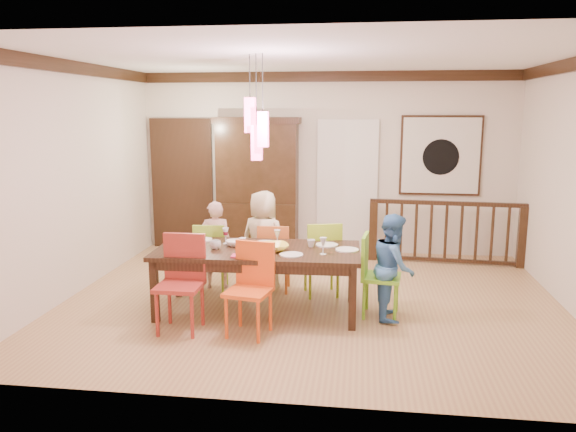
# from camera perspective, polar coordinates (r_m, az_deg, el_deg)

# --- Properties ---
(floor) EXTENTS (6.00, 6.00, 0.00)m
(floor) POSITION_cam_1_polar(r_m,az_deg,el_deg) (7.00, 2.38, -8.52)
(floor) COLOR #AC7F53
(floor) RESTS_ON ground
(ceiling) EXTENTS (6.00, 6.00, 0.00)m
(ceiling) POSITION_cam_1_polar(r_m,az_deg,el_deg) (6.63, 2.58, 15.85)
(ceiling) COLOR white
(ceiling) RESTS_ON wall_back
(wall_back) EXTENTS (6.00, 0.00, 6.00)m
(wall_back) POSITION_cam_1_polar(r_m,az_deg,el_deg) (9.14, 3.87, 5.34)
(wall_back) COLOR beige
(wall_back) RESTS_ON floor
(wall_left) EXTENTS (0.00, 5.00, 5.00)m
(wall_left) POSITION_cam_1_polar(r_m,az_deg,el_deg) (7.54, -20.91, 3.50)
(wall_left) COLOR beige
(wall_left) RESTS_ON floor
(crown_molding) EXTENTS (6.00, 5.00, 0.16)m
(crown_molding) POSITION_cam_1_polar(r_m,az_deg,el_deg) (6.63, 2.58, 15.17)
(crown_molding) COLOR black
(crown_molding) RESTS_ON wall_back
(panel_door) EXTENTS (1.04, 0.07, 2.24)m
(panel_door) POSITION_cam_1_polar(r_m,az_deg,el_deg) (9.59, -10.66, 3.03)
(panel_door) COLOR black
(panel_door) RESTS_ON wall_back
(white_doorway) EXTENTS (0.97, 0.05, 2.22)m
(white_doorway) POSITION_cam_1_polar(r_m,az_deg,el_deg) (9.14, 6.02, 2.77)
(white_doorway) COLOR silver
(white_doorway) RESTS_ON wall_back
(painting) EXTENTS (1.25, 0.06, 1.25)m
(painting) POSITION_cam_1_polar(r_m,az_deg,el_deg) (9.15, 15.24, 5.93)
(painting) COLOR black
(painting) RESTS_ON wall_back
(pendant_cluster) EXTENTS (0.27, 0.21, 1.14)m
(pendant_cluster) POSITION_cam_1_polar(r_m,az_deg,el_deg) (6.22, -3.21, 8.87)
(pendant_cluster) COLOR #EF477F
(pendant_cluster) RESTS_ON ceiling
(dining_table) EXTENTS (2.35, 1.12, 0.75)m
(dining_table) POSITION_cam_1_polar(r_m,az_deg,el_deg) (6.43, -3.07, -3.99)
(dining_table) COLOR black
(dining_table) RESTS_ON floor
(chair_far_left) EXTENTS (0.43, 0.43, 0.88)m
(chair_far_left) POSITION_cam_1_polar(r_m,az_deg,el_deg) (7.34, -7.74, -3.56)
(chair_far_left) COLOR #92C22E
(chair_far_left) RESTS_ON floor
(chair_far_mid) EXTENTS (0.41, 0.41, 0.88)m
(chair_far_mid) POSITION_cam_1_polar(r_m,az_deg,el_deg) (7.23, -1.34, -3.70)
(chair_far_mid) COLOR #C86025
(chair_far_mid) RESTS_ON floor
(chair_far_right) EXTENTS (0.53, 0.53, 0.95)m
(chair_far_right) POSITION_cam_1_polar(r_m,az_deg,el_deg) (7.06, 3.43, -3.75)
(chair_far_right) COLOR #9CC626
(chair_far_right) RESTS_ON floor
(chair_near_left) EXTENTS (0.46, 0.46, 1.01)m
(chair_near_left) POSITION_cam_1_polar(r_m,az_deg,el_deg) (5.99, -11.00, -6.21)
(chair_near_left) COLOR #A32E24
(chair_near_left) RESTS_ON floor
(chair_near_mid) EXTENTS (0.51, 0.51, 0.96)m
(chair_near_mid) POSITION_cam_1_polar(r_m,az_deg,el_deg) (5.81, -4.05, -6.91)
(chair_near_mid) COLOR #EF561A
(chair_near_mid) RESTS_ON floor
(chair_end_right) EXTENTS (0.47, 0.47, 0.93)m
(chair_end_right) POSITION_cam_1_polar(r_m,az_deg,el_deg) (6.41, 9.48, -5.46)
(chair_end_right) COLOR #7ACD28
(chair_end_right) RESTS_ON floor
(china_hutch) EXTENTS (1.39, 0.46, 2.19)m
(china_hutch) POSITION_cam_1_polar(r_m,az_deg,el_deg) (9.11, -3.12, 3.13)
(china_hutch) COLOR black
(china_hutch) RESTS_ON floor
(balustrade) EXTENTS (2.31, 0.26, 0.96)m
(balustrade) POSITION_cam_1_polar(r_m,az_deg,el_deg) (8.82, 15.74, -1.50)
(balustrade) COLOR black
(balustrade) RESTS_ON floor
(person_far_left) EXTENTS (0.47, 0.36, 1.15)m
(person_far_left) POSITION_cam_1_polar(r_m,az_deg,el_deg) (7.38, -7.37, -2.91)
(person_far_left) COLOR beige
(person_far_left) RESTS_ON floor
(person_far_mid) EXTENTS (0.72, 0.57, 1.30)m
(person_far_mid) POSITION_cam_1_polar(r_m,az_deg,el_deg) (7.25, -2.53, -2.50)
(person_far_mid) COLOR beige
(person_far_mid) RESTS_ON floor
(person_end_right) EXTENTS (0.46, 0.58, 1.19)m
(person_end_right) POSITION_cam_1_polar(r_m,az_deg,el_deg) (6.37, 10.66, -5.06)
(person_end_right) COLOR #447EC0
(person_end_right) RESTS_ON floor
(serving_bowl) EXTENTS (0.43, 0.43, 0.08)m
(serving_bowl) POSITION_cam_1_polar(r_m,az_deg,el_deg) (6.30, -1.47, -3.19)
(serving_bowl) COLOR yellow
(serving_bowl) RESTS_ON dining_table
(small_bowl) EXTENTS (0.24, 0.24, 0.06)m
(small_bowl) POSITION_cam_1_polar(r_m,az_deg,el_deg) (6.56, -5.43, -2.76)
(small_bowl) COLOR white
(small_bowl) RESTS_ON dining_table
(cup_left) EXTENTS (0.16, 0.16, 0.10)m
(cup_left) POSITION_cam_1_polar(r_m,az_deg,el_deg) (6.43, -7.38, -2.92)
(cup_left) COLOR silver
(cup_left) RESTS_ON dining_table
(cup_right) EXTENTS (0.12, 0.12, 0.09)m
(cup_right) POSITION_cam_1_polar(r_m,az_deg,el_deg) (6.48, 2.36, -2.79)
(cup_right) COLOR silver
(cup_right) RESTS_ON dining_table
(plate_far_left) EXTENTS (0.26, 0.26, 0.01)m
(plate_far_left) POSITION_cam_1_polar(r_m,az_deg,el_deg) (6.89, -8.78, -2.38)
(plate_far_left) COLOR white
(plate_far_left) RESTS_ON dining_table
(plate_far_mid) EXTENTS (0.26, 0.26, 0.01)m
(plate_far_mid) POSITION_cam_1_polar(r_m,az_deg,el_deg) (6.65, -2.29, -2.75)
(plate_far_mid) COLOR white
(plate_far_mid) RESTS_ON dining_table
(plate_far_right) EXTENTS (0.26, 0.26, 0.01)m
(plate_far_right) POSITION_cam_1_polar(r_m,az_deg,el_deg) (6.56, 3.98, -2.94)
(plate_far_right) COLOR white
(plate_far_right) RESTS_ON dining_table
(plate_near_left) EXTENTS (0.26, 0.26, 0.01)m
(plate_near_left) POSITION_cam_1_polar(r_m,az_deg,el_deg) (6.31, -10.19, -3.67)
(plate_near_left) COLOR white
(plate_near_left) RESTS_ON dining_table
(plate_near_mid) EXTENTS (0.26, 0.26, 0.01)m
(plate_near_mid) POSITION_cam_1_polar(r_m,az_deg,el_deg) (6.11, 0.34, -3.96)
(plate_near_mid) COLOR white
(plate_near_mid) RESTS_ON dining_table
(plate_end_right) EXTENTS (0.26, 0.26, 0.01)m
(plate_end_right) POSITION_cam_1_polar(r_m,az_deg,el_deg) (6.36, 6.02, -3.42)
(plate_end_right) COLOR white
(plate_end_right) RESTS_ON dining_table
(wine_glass_a) EXTENTS (0.08, 0.08, 0.19)m
(wine_glass_a) POSITION_cam_1_polar(r_m,az_deg,el_deg) (6.66, -6.36, -2.01)
(wine_glass_a) COLOR #590C19
(wine_glass_a) RESTS_ON dining_table
(wine_glass_b) EXTENTS (0.08, 0.08, 0.19)m
(wine_glass_b) POSITION_cam_1_polar(r_m,az_deg,el_deg) (6.51, -1.09, -2.24)
(wine_glass_b) COLOR silver
(wine_glass_b) RESTS_ON dining_table
(wine_glass_c) EXTENTS (0.08, 0.08, 0.19)m
(wine_glass_c) POSITION_cam_1_polar(r_m,az_deg,el_deg) (6.13, -4.62, -3.10)
(wine_glass_c) COLOR #590C19
(wine_glass_c) RESTS_ON dining_table
(wine_glass_d) EXTENTS (0.08, 0.08, 0.19)m
(wine_glass_d) POSITION_cam_1_polar(r_m,az_deg,el_deg) (6.14, 3.59, -3.06)
(wine_glass_d) COLOR silver
(wine_glass_d) RESTS_ON dining_table
(napkin) EXTENTS (0.18, 0.14, 0.01)m
(napkin) POSITION_cam_1_polar(r_m,az_deg,el_deg) (6.09, -4.91, -4.06)
(napkin) COLOR #D83359
(napkin) RESTS_ON dining_table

